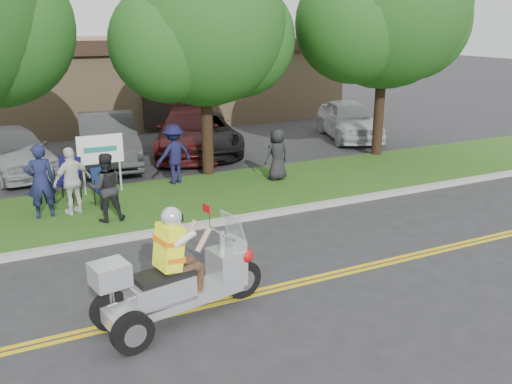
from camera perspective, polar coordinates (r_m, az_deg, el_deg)
name	(u,v)px	position (r m, az deg, el deg)	size (l,w,h in m)	color
ground	(315,266)	(11.08, 6.28, -7.74)	(120.00, 120.00, 0.00)	#28282B
centerline_near	(332,277)	(10.64, 7.96, -8.88)	(60.00, 0.10, 0.01)	gold
centerline_far	(327,274)	(10.76, 7.48, -8.55)	(60.00, 0.10, 0.01)	gold
curb	(250,217)	(13.52, -0.61, -2.62)	(60.00, 0.25, 0.12)	#A8A89E
grass_verge	(218,194)	(15.39, -4.06, -0.18)	(60.00, 4.00, 0.10)	#285316
commercial_building	(150,78)	(28.52, -11.07, 11.67)	(18.00, 8.20, 4.00)	#9E7F5B
tree_mid	(206,32)	(16.78, -5.31, 16.45)	(5.88, 4.80, 7.05)	#332114
tree_right	(386,12)	(19.90, 13.57, 17.90)	(6.86, 5.60, 8.07)	#332114
business_sign	(100,153)	(15.62, -16.06, 4.01)	(1.25, 0.06, 1.75)	silver
trike_scooter	(177,282)	(8.94, -8.33, -9.35)	(3.02, 1.24, 1.98)	black
lawn_chair_a	(68,176)	(15.36, -19.16, 1.58)	(0.86, 0.86, 1.16)	black
lawn_chair_b	(104,184)	(14.61, -15.75, 0.77)	(0.62, 0.64, 1.01)	black
spectator_adult_left	(41,181)	(14.10, -21.72, 1.06)	(0.67, 0.44, 1.83)	#181C44
spectator_adult_mid	(106,187)	(13.38, -15.53, 0.47)	(0.81, 0.63, 1.67)	black
spectator_adult_right	(72,181)	(14.14, -18.77, 1.13)	(0.99, 0.41, 1.69)	silver
spectator_chair_a	(174,154)	(16.19, -8.63, 3.99)	(1.14, 0.66, 1.77)	#151439
spectator_chair_b	(277,154)	(16.40, 2.24, 3.99)	(0.77, 0.50, 1.57)	black
parked_car_far_left	(13,151)	(19.03, -24.19, 4.00)	(1.85, 4.60, 1.57)	#989B9F
parked_car_left	(108,140)	(19.33, -15.34, 5.35)	(1.82, 5.23, 1.72)	#343437
parked_car_mid	(201,133)	(20.52, -5.81, 6.21)	(2.47, 5.36, 1.49)	black
parked_car_right	(188,132)	(20.47, -7.16, 6.31)	(2.25, 5.54, 1.61)	#471011
parked_car_far_right	(349,120)	(23.26, 9.78, 7.53)	(1.91, 4.75, 1.62)	silver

